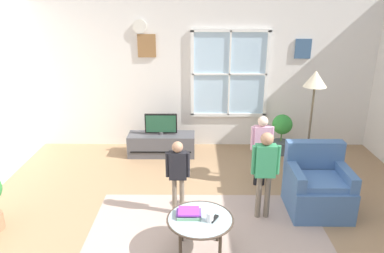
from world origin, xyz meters
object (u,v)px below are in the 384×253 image
at_px(coffee_table, 200,221).
at_px(book_stack, 189,213).
at_px(person_black_shirt, 178,170).
at_px(tv_stand, 162,144).
at_px(armchair, 317,187).
at_px(potted_plant_by_window, 282,132).
at_px(person_pink_shirt, 262,143).
at_px(remote_near_books, 214,219).
at_px(television, 161,124).
at_px(cup, 210,217).
at_px(person_green_shirt, 265,166).
at_px(floor_lamp, 314,91).

xyz_separation_m(coffee_table, book_stack, (-0.12, 0.05, 0.06)).
distance_m(book_stack, person_black_shirt, 0.75).
distance_m(tv_stand, coffee_table, 2.75).
relative_size(armchair, potted_plant_by_window, 1.19).
distance_m(coffee_table, person_pink_shirt, 1.82).
height_order(remote_near_books, potted_plant_by_window, potted_plant_by_window).
xyz_separation_m(television, book_stack, (0.53, -2.61, -0.12)).
bearing_deg(potted_plant_by_window, armchair, -88.45).
relative_size(cup, potted_plant_by_window, 0.15).
height_order(armchair, person_green_shirt, person_green_shirt).
bearing_deg(television, person_pink_shirt, -35.28).
height_order(armchair, coffee_table, armchair).
distance_m(potted_plant_by_window, floor_lamp, 1.58).
relative_size(remote_near_books, person_black_shirt, 0.14).
xyz_separation_m(armchair, person_black_shirt, (-1.81, -0.12, 0.30)).
height_order(armchair, floor_lamp, floor_lamp).
bearing_deg(person_black_shirt, potted_plant_by_window, 48.31).
relative_size(book_stack, potted_plant_by_window, 0.37).
height_order(coffee_table, person_pink_shirt, person_pink_shirt).
xyz_separation_m(book_stack, person_green_shirt, (0.92, 0.65, 0.25)).
bearing_deg(person_green_shirt, armchair, 14.24).
xyz_separation_m(cup, person_pink_shirt, (0.81, 1.61, 0.19)).
distance_m(person_pink_shirt, floor_lamp, 1.02).
relative_size(cup, remote_near_books, 0.76).
distance_m(person_green_shirt, person_pink_shirt, 0.86).
xyz_separation_m(television, floor_lamp, (2.24, -1.10, 0.86)).
xyz_separation_m(television, person_green_shirt, (1.45, -1.96, 0.13)).
bearing_deg(floor_lamp, cup, -132.52).
relative_size(cup, floor_lamp, 0.06).
height_order(cup, person_pink_shirt, person_pink_shirt).
bearing_deg(floor_lamp, television, 153.77).
xyz_separation_m(book_stack, cup, (0.23, -0.10, 0.02)).
height_order(tv_stand, remote_near_books, remote_near_books).
height_order(coffee_table, person_black_shirt, person_black_shirt).
height_order(armchair, potted_plant_by_window, armchair).
xyz_separation_m(tv_stand, person_green_shirt, (1.45, -1.96, 0.53)).
bearing_deg(person_pink_shirt, person_green_shirt, -97.18).
height_order(television, floor_lamp, floor_lamp).
height_order(cup, person_green_shirt, person_green_shirt).
height_order(armchair, person_pink_shirt, person_pink_shirt).
bearing_deg(cup, armchair, 33.29).
bearing_deg(floor_lamp, armchair, -93.51).
bearing_deg(tv_stand, television, -90.00).
bearing_deg(television, person_black_shirt, -78.62).
xyz_separation_m(cup, potted_plant_by_window, (1.39, 2.80, -0.08)).
height_order(potted_plant_by_window, floor_lamp, floor_lamp).
xyz_separation_m(cup, person_black_shirt, (-0.37, 0.82, 0.14)).
distance_m(tv_stand, person_green_shirt, 2.50).
xyz_separation_m(person_green_shirt, person_pink_shirt, (0.11, 0.85, -0.04)).
bearing_deg(person_green_shirt, television, 126.58).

